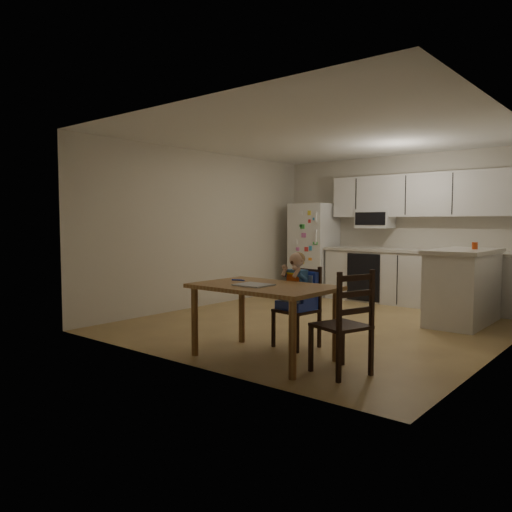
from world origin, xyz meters
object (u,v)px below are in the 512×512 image
object	(u,v)px
dining_table	(264,295)
chair_side	(348,317)
kitchen_island	(463,286)
chair_booster	(299,290)
refrigerator	(314,249)
red_cup	(475,246)

from	to	relation	value
dining_table	chair_side	distance (m)	0.95
kitchen_island	chair_booster	bearing A→B (deg)	-112.26
refrigerator	kitchen_island	size ratio (longest dim) A/B	1.25
red_cup	chair_booster	xyz separation A→B (m)	(-1.10, -2.52, -0.42)
refrigerator	kitchen_island	world-z (taller)	refrigerator
refrigerator	chair_booster	distance (m)	3.95
red_cup	chair_side	size ratio (longest dim) A/B	0.10
chair_side	red_cup	bearing A→B (deg)	-164.61
dining_table	chair_side	bearing A→B (deg)	1.22
refrigerator	dining_table	xyz separation A→B (m)	(2.01, -4.00, -0.21)
refrigerator	kitchen_island	xyz separation A→B (m)	(3.00, -0.97, -0.34)
chair_booster	chair_side	xyz separation A→B (m)	(0.93, -0.59, -0.09)
refrigerator	chair_side	world-z (taller)	refrigerator
kitchen_island	chair_booster	xyz separation A→B (m)	(-0.99, -2.42, 0.12)
refrigerator	kitchen_island	distance (m)	3.17
kitchen_island	red_cup	distance (m)	0.56
dining_table	chair_side	world-z (taller)	chair_side
refrigerator	chair_booster	xyz separation A→B (m)	(2.01, -3.39, -0.22)
kitchen_island	chair_side	distance (m)	3.01
refrigerator	red_cup	bearing A→B (deg)	-15.63
chair_booster	chair_side	world-z (taller)	chair_booster
red_cup	dining_table	world-z (taller)	red_cup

